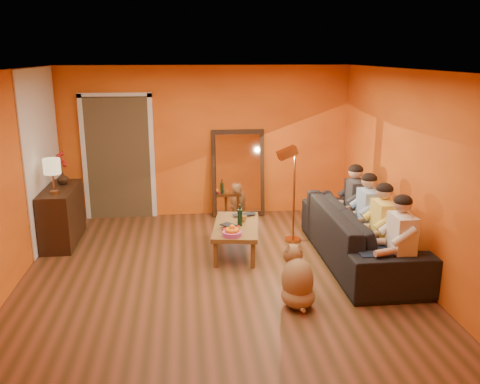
{
  "coord_description": "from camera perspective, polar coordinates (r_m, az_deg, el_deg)",
  "views": [
    {
      "loc": [
        -0.36,
        -5.99,
        2.79
      ],
      "look_at": [
        0.35,
        0.5,
        1.0
      ],
      "focal_mm": 38.0,
      "sensor_mm": 36.0,
      "label": 1
    }
  ],
  "objects": [
    {
      "name": "person_far_right",
      "position": [
        7.74,
        12.79,
        -1.41
      ],
      "size": [
        0.7,
        0.44,
        1.22
      ],
      "primitive_type": null,
      "color": "#2F2E33",
      "rests_on": "sofa"
    },
    {
      "name": "door_jamb_right",
      "position": [
        8.89,
        -9.82,
        3.81
      ],
      "size": [
        0.08,
        0.06,
        2.2
      ],
      "primitive_type": "cube",
      "color": "white",
      "rests_on": "wall_back"
    },
    {
      "name": "vase",
      "position": [
        8.22,
        -19.29,
        1.47
      ],
      "size": [
        0.18,
        0.18,
        0.19
      ],
      "primitive_type": "imported",
      "color": "black",
      "rests_on": "sideboard"
    },
    {
      "name": "room_shell",
      "position": [
        6.54,
        -2.93,
        2.15
      ],
      "size": [
        5.0,
        5.5,
        2.6
      ],
      "color": "brown",
      "rests_on": "ground"
    },
    {
      "name": "sideboard",
      "position": [
        8.12,
        -19.35,
        -2.49
      ],
      "size": [
        0.44,
        1.18,
        0.85
      ],
      "primitive_type": "cube",
      "color": "black",
      "rests_on": "floor"
    },
    {
      "name": "doorway_recess",
      "position": [
        9.06,
        -13.38,
        3.84
      ],
      "size": [
        1.06,
        0.3,
        2.1
      ],
      "primitive_type": "cube",
      "color": "#3F2D19",
      "rests_on": "floor"
    },
    {
      "name": "book_mid",
      "position": [
        7.07,
        -1.67,
        -3.98
      ],
      "size": [
        0.27,
        0.29,
        0.02
      ],
      "primitive_type": "imported",
      "rotation": [
        0.0,
        0.0,
        -0.49
      ],
      "color": "#A01712",
      "rests_on": "book_lower"
    },
    {
      "name": "wine_bottle",
      "position": [
        7.18,
        -0.01,
        -2.64
      ],
      "size": [
        0.07,
        0.07,
        0.31
      ],
      "primitive_type": "cylinder",
      "color": "black",
      "rests_on": "coffee_table"
    },
    {
      "name": "sofa",
      "position": [
        7.19,
        13.36,
        -4.64
      ],
      "size": [
        2.64,
        1.03,
        0.77
      ],
      "primitive_type": "imported",
      "rotation": [
        0.0,
        0.0,
        1.57
      ],
      "color": "black",
      "rests_on": "floor"
    },
    {
      "name": "book_lower",
      "position": [
        7.07,
        -1.74,
        -4.17
      ],
      "size": [
        0.19,
        0.26,
        0.02
      ],
      "primitive_type": "imported",
      "rotation": [
        0.0,
        0.0,
        0.01
      ],
      "color": "black",
      "rests_on": "coffee_table"
    },
    {
      "name": "table_lamp",
      "position": [
        7.67,
        -20.28,
        1.67
      ],
      "size": [
        0.24,
        0.24,
        0.51
      ],
      "primitive_type": null,
      "color": "beige",
      "rests_on": "sideboard"
    },
    {
      "name": "floor_lamp",
      "position": [
        7.66,
        6.08,
        -0.44
      ],
      "size": [
        0.32,
        0.26,
        1.44
      ],
      "primitive_type": null,
      "rotation": [
        0.0,
        0.0,
        0.08
      ],
      "color": "#B66F35",
      "rests_on": "floor"
    },
    {
      "name": "person_far_left",
      "position": [
        6.29,
        17.61,
        -5.69
      ],
      "size": [
        0.7,
        0.44,
        1.22
      ],
      "primitive_type": null,
      "color": "silver",
      "rests_on": "sofa"
    },
    {
      "name": "coffee_table",
      "position": [
        7.34,
        -0.45,
        -5.24
      ],
      "size": [
        0.79,
        1.3,
        0.42
      ],
      "primitive_type": null,
      "rotation": [
        0.0,
        0.0,
        -0.15
      ],
      "color": "brown",
      "rests_on": "floor"
    },
    {
      "name": "person_mid_left",
      "position": [
        6.77,
        15.77,
        -4.07
      ],
      "size": [
        0.7,
        0.44,
        1.22
      ],
      "primitive_type": null,
      "color": "#FCDC54",
      "rests_on": "sofa"
    },
    {
      "name": "door_header",
      "position": [
        8.8,
        -13.91,
        10.52
      ],
      "size": [
        1.22,
        0.06,
        0.08
      ],
      "primitive_type": "cube",
      "color": "white",
      "rests_on": "wall_back"
    },
    {
      "name": "tumbler",
      "position": [
        7.38,
        0.38,
        -3.02
      ],
      "size": [
        0.1,
        0.1,
        0.09
      ],
      "primitive_type": "imported",
      "rotation": [
        0.0,
        0.0,
        0.02
      ],
      "color": "#B27F3F",
      "rests_on": "coffee_table"
    },
    {
      "name": "book_upper",
      "position": [
        7.04,
        -1.74,
        -3.89
      ],
      "size": [
        0.25,
        0.26,
        0.02
      ],
      "primitive_type": "imported",
      "rotation": [
        0.0,
        0.0,
        0.72
      ],
      "color": "black",
      "rests_on": "book_mid"
    },
    {
      "name": "flowers",
      "position": [
        8.17,
        -19.47,
        3.4
      ],
      "size": [
        0.17,
        0.17,
        0.51
      ],
      "primitive_type": null,
      "color": "#A01712",
      "rests_on": "vase"
    },
    {
      "name": "mirror_glass",
      "position": [
        8.87,
        -0.19,
        2.09
      ],
      "size": [
        0.78,
        0.21,
        1.35
      ],
      "primitive_type": "cube",
      "rotation": [
        -0.14,
        0.0,
        0.0
      ],
      "color": "white",
      "rests_on": "mirror_frame"
    },
    {
      "name": "mirror_frame",
      "position": [
        8.9,
        -0.22,
        2.15
      ],
      "size": [
        0.92,
        0.27,
        1.51
      ],
      "primitive_type": "cube",
      "rotation": [
        -0.14,
        0.0,
        0.0
      ],
      "color": "black",
      "rests_on": "floor"
    },
    {
      "name": "person_mid_right",
      "position": [
        7.25,
        14.18,
        -2.65
      ],
      "size": [
        0.7,
        0.44,
        1.22
      ],
      "primitive_type": null,
      "color": "#8FB1DD",
      "rests_on": "sofa"
    },
    {
      "name": "fruit_bowl",
      "position": [
        6.81,
        -0.9,
        -4.31
      ],
      "size": [
        0.26,
        0.26,
        0.16
      ],
      "primitive_type": null,
      "color": "#CA4795",
      "rests_on": "coffee_table"
    },
    {
      "name": "dog",
      "position": [
        5.88,
        6.48,
        -9.28
      ],
      "size": [
        0.55,
        0.69,
        0.71
      ],
      "primitive_type": null,
      "rotation": [
        0.0,
        0.0,
        -0.32
      ],
      "color": "#9A6A45",
      "rests_on": "floor"
    },
    {
      "name": "door_jamb_left",
      "position": [
        9.04,
        -17.06,
        3.54
      ],
      "size": [
        0.08,
        0.06,
        2.2
      ],
      "primitive_type": "cube",
      "color": "white",
      "rests_on": "wall_back"
    },
    {
      "name": "laptop",
      "position": [
        7.62,
        0.63,
        -2.69
      ],
      "size": [
        0.39,
        0.29,
        0.03
      ],
      "primitive_type": "imported",
      "rotation": [
        0.0,
        0.0,
        0.18
      ],
      "color": "black",
      "rests_on": "coffee_table"
    },
    {
      "name": "white_accent",
      "position": [
        8.16,
        -21.26,
        3.76
      ],
      "size": [
        0.02,
        1.9,
        2.58
      ],
      "primitive_type": "cube",
      "color": "white",
      "rests_on": "wall_left"
    }
  ]
}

